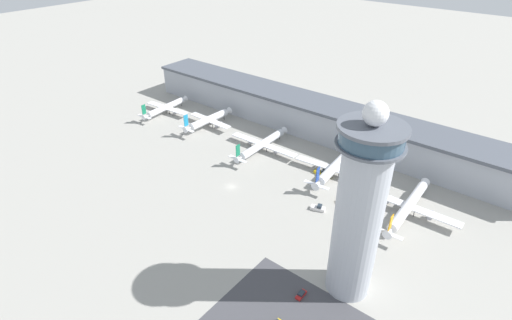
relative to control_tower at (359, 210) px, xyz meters
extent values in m
plane|color=#9E9B93|center=(-67.81, 19.16, -31.47)|extent=(1000.00, 1000.00, 0.00)
cube|color=#A3A8B2|center=(-67.81, 89.16, -22.92)|extent=(226.66, 22.00, 17.10)
cube|color=#4C515B|center=(-67.81, 89.16, -13.56)|extent=(226.66, 25.00, 1.60)
cylinder|color=#ADB2BC|center=(0.00, 0.00, -5.23)|extent=(13.97, 13.97, 52.48)
cylinder|color=#565B66|center=(0.00, 0.00, 21.41)|extent=(18.60, 18.60, 0.80)
cylinder|color=#334C60|center=(0.00, 0.00, 23.91)|extent=(17.11, 17.11, 4.20)
cylinder|color=#565B66|center=(0.00, 0.00, 26.51)|extent=(18.60, 18.60, 1.00)
sphere|color=white|center=(0.00, 0.00, 30.35)|extent=(6.69, 6.69, 6.69)
cylinder|color=white|center=(-153.09, 54.78, -27.57)|extent=(5.67, 28.73, 3.65)
cone|color=white|center=(-154.22, 70.65, -27.57)|extent=(3.87, 3.54, 3.65)
cone|color=white|center=(-151.91, 38.36, -27.57)|extent=(3.59, 4.60, 3.28)
cube|color=white|center=(-153.13, 55.35, -28.21)|extent=(32.19, 6.67, 0.44)
cylinder|color=#A8A8B2|center=(-159.89, 55.87, -29.32)|extent=(2.29, 4.15, 2.01)
cylinder|color=#A8A8B2|center=(-146.50, 56.82, -29.32)|extent=(2.29, 4.15, 2.01)
cube|color=#14704C|center=(-151.85, 37.49, -22.83)|extent=(0.50, 2.81, 5.84)
cube|color=white|center=(-151.82, 37.09, -27.21)|extent=(10.33, 2.72, 0.24)
cylinder|color=black|center=(-154.02, 67.82, -30.43)|extent=(0.28, 0.28, 2.07)
cylinder|color=black|center=(-150.52, 54.73, -30.43)|extent=(0.28, 0.28, 2.07)
cylinder|color=black|center=(-155.62, 54.37, -30.43)|extent=(0.28, 0.28, 2.07)
cylinder|color=white|center=(-118.64, 57.53, -26.87)|extent=(5.10, 26.98, 4.08)
cone|color=white|center=(-118.06, 72.77, -26.87)|extent=(4.22, 3.82, 4.08)
cone|color=white|center=(-119.24, 41.67, -26.87)|extent=(3.85, 5.03, 3.67)
cube|color=white|center=(-118.62, 58.07, -27.58)|extent=(30.17, 5.54, 0.44)
cylinder|color=#A8A8B2|center=(-124.88, 59.31, -28.82)|extent=(2.41, 4.57, 2.24)
cylinder|color=#A8A8B2|center=(-112.28, 58.83, -28.82)|extent=(2.41, 4.57, 2.24)
cube|color=#197FB2|center=(-119.28, 40.70, -21.57)|extent=(0.41, 2.81, 6.53)
cube|color=white|center=(-119.30, 40.30, -26.46)|extent=(11.49, 2.43, 0.24)
cylinder|color=black|center=(-118.17, 69.74, -30.19)|extent=(0.28, 0.28, 2.56)
cylinder|color=black|center=(-115.80, 57.16, -30.19)|extent=(0.28, 0.28, 2.56)
cylinder|color=black|center=(-121.50, 57.38, -30.19)|extent=(0.28, 0.28, 2.56)
cylinder|color=silver|center=(-77.04, 54.51, -27.56)|extent=(4.25, 33.46, 3.78)
cone|color=silver|center=(-77.29, 72.92, -27.56)|extent=(3.83, 3.46, 3.78)
cone|color=silver|center=(-76.77, 35.54, -27.56)|extent=(3.47, 4.59, 3.40)
cube|color=silver|center=(-77.04, 55.18, -28.22)|extent=(39.97, 4.96, 0.44)
cylinder|color=#A8A8B2|center=(-85.44, 56.06, -29.36)|extent=(2.14, 4.19, 2.08)
cylinder|color=#A8A8B2|center=(-68.68, 56.30, -29.36)|extent=(2.14, 4.19, 2.08)
cube|color=#14704C|center=(-76.76, 34.63, -22.64)|extent=(0.34, 2.80, 6.05)
cube|color=silver|center=(-76.75, 34.23, -27.18)|extent=(10.62, 2.15, 0.24)
cylinder|color=black|center=(-77.25, 70.01, -30.46)|extent=(0.28, 0.28, 2.02)
cylinder|color=black|center=(-74.39, 54.42, -30.46)|extent=(0.28, 0.28, 2.02)
cylinder|color=black|center=(-79.68, 54.34, -30.46)|extent=(0.28, 0.28, 2.02)
cylinder|color=silver|center=(-36.48, 56.05, -27.31)|extent=(6.35, 27.64, 4.26)
cone|color=silver|center=(-37.68, 71.62, -27.31)|extent=(4.54, 4.15, 4.26)
cone|color=silver|center=(-35.23, 39.84, -27.31)|extent=(4.22, 5.39, 3.84)
cube|color=silver|center=(-36.52, 56.59, -28.05)|extent=(38.97, 7.36, 0.44)
cylinder|color=#A8A8B2|center=(-44.71, 56.97, -29.34)|extent=(2.70, 4.85, 2.34)
cylinder|color=#A8A8B2|center=(-28.48, 58.22, -29.34)|extent=(2.70, 4.85, 2.34)
cube|color=navy|center=(-35.15, 38.82, -21.77)|extent=(0.51, 2.81, 6.82)
cube|color=silver|center=(-35.12, 38.43, -26.88)|extent=(12.05, 2.91, 0.24)
cylinder|color=black|center=(-37.44, 68.51, -30.45)|extent=(0.28, 0.28, 2.03)
cylinder|color=black|center=(-33.48, 56.03, -30.45)|extent=(0.28, 0.28, 2.03)
cylinder|color=black|center=(-39.43, 55.57, -30.45)|extent=(0.28, 0.28, 2.03)
cylinder|color=white|center=(1.57, 49.19, -27.08)|extent=(4.59, 35.93, 3.95)
cone|color=white|center=(1.22, 68.90, -27.08)|extent=(4.02, 3.63, 3.95)
cone|color=white|center=(1.93, 28.89, -27.08)|extent=(3.64, 4.81, 3.56)
cube|color=white|center=(1.55, 49.91, -27.78)|extent=(41.59, 5.13, 0.44)
cylinder|color=#A8A8B2|center=(-7.18, 50.75, -28.97)|extent=(2.25, 4.39, 2.17)
cylinder|color=#A8A8B2|center=(10.26, 51.06, -28.97)|extent=(2.25, 4.39, 2.17)
cube|color=orange|center=(1.94, 27.94, -21.95)|extent=(0.35, 2.80, 6.33)
cube|color=white|center=(1.95, 27.54, -26.69)|extent=(11.10, 2.19, 0.24)
cylinder|color=black|center=(1.27, 65.92, -30.26)|extent=(0.28, 0.28, 2.41)
cylinder|color=black|center=(4.34, 49.15, -30.26)|extent=(0.28, 0.28, 2.41)
cylinder|color=black|center=(-1.20, 49.06, -30.26)|extent=(0.28, 0.28, 2.41)
cube|color=black|center=(-21.71, 40.78, -31.41)|extent=(5.16, 4.98, 0.12)
cube|color=gold|center=(-21.71, 40.78, -30.59)|extent=(5.93, 5.70, 1.75)
cube|color=#232D38|center=(-22.16, 40.37, -29.00)|extent=(2.66, 2.67, 1.43)
cube|color=black|center=(-28.33, 29.01, -31.41)|extent=(5.47, 3.74, 0.12)
cube|color=silver|center=(-28.33, 29.01, -30.75)|extent=(6.40, 4.12, 1.43)
cube|color=#232D38|center=(-27.77, 29.18, -29.45)|extent=(2.34, 2.62, 1.17)
cube|color=black|center=(-40.51, 53.29, -31.41)|extent=(6.82, 2.43, 0.12)
cube|color=gold|center=(-40.51, 53.29, -30.71)|extent=(8.11, 2.54, 1.51)
cube|color=#232D38|center=(-39.70, 53.28, -29.33)|extent=(2.45, 2.17, 1.24)
cube|color=black|center=(-9.53, -12.81, -31.41)|extent=(1.80, 3.74, 0.12)
cube|color=red|center=(-9.53, -12.81, -31.06)|extent=(1.89, 4.44, 0.82)
cube|color=#232D38|center=(-9.54, -12.70, -30.31)|extent=(1.63, 2.45, 0.67)
camera|label=1|loc=(33.48, -90.04, 71.37)|focal=28.00mm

